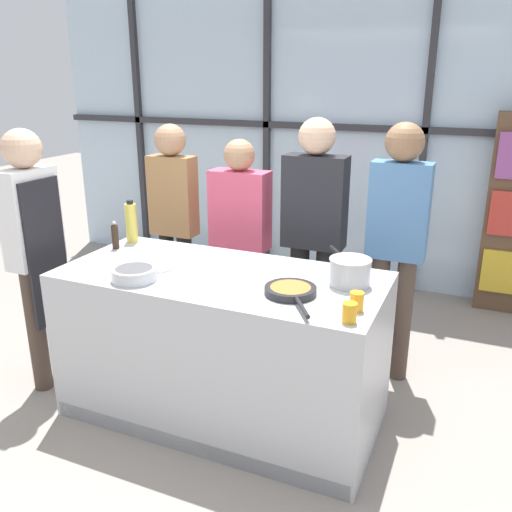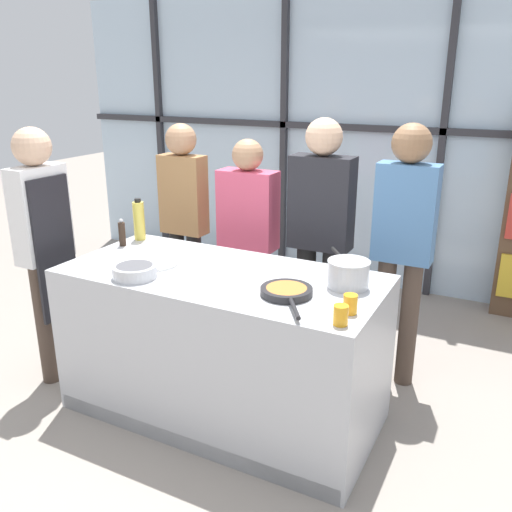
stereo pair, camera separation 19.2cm
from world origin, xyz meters
name	(u,v)px [view 1 (the left image)]	position (x,y,z in m)	size (l,w,h in m)	color
ground_plane	(224,412)	(0.00, 0.00, 0.00)	(18.00, 18.00, 0.00)	gray
back_window_wall	(342,141)	(0.00, 2.59, 1.40)	(6.40, 0.10, 2.80)	silver
demo_island	(222,346)	(0.00, 0.00, 0.46)	(1.88, 0.87, 0.93)	#B7BABF
chef	(35,242)	(-1.24, -0.15, 1.01)	(0.24, 0.37, 1.72)	#47382D
spectator_far_left	(174,215)	(-0.84, 0.87, 0.99)	(0.36, 0.23, 1.68)	black
spectator_center_left	(240,234)	(-0.28, 0.87, 0.90)	(0.43, 0.22, 1.59)	#47382D
spectator_center_right	(314,228)	(0.28, 0.87, 1.01)	(0.43, 0.25, 1.76)	black
spectator_far_right	(397,235)	(0.84, 0.87, 1.03)	(0.38, 0.24, 1.74)	#47382D
frying_pan	(291,291)	(0.48, -0.13, 0.95)	(0.34, 0.44, 0.04)	#232326
saucepan	(350,271)	(0.72, 0.13, 1.01)	(0.30, 0.37, 0.15)	silver
white_plate	(155,266)	(-0.41, -0.06, 0.94)	(0.25, 0.25, 0.01)	white
mixing_bowl	(134,274)	(-0.39, -0.28, 0.97)	(0.25, 0.25, 0.07)	silver
oil_bottle	(131,222)	(-0.84, 0.32, 1.07)	(0.08, 0.08, 0.29)	#E0CC4C
pepper_grinder	(115,236)	(-0.85, 0.15, 1.01)	(0.04, 0.04, 0.19)	#332319
juice_glass_near	(349,313)	(0.84, -0.34, 0.98)	(0.07, 0.07, 0.10)	orange
juice_glass_far	(357,302)	(0.84, -0.20, 0.98)	(0.07, 0.07, 0.10)	orange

